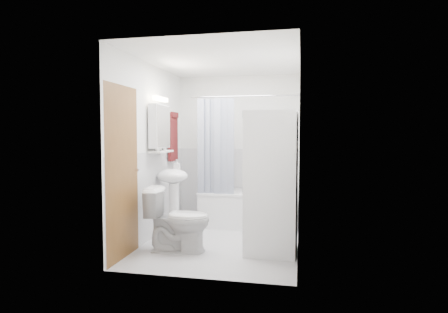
% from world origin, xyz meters
% --- Properties ---
extents(floor, '(2.60, 2.60, 0.00)m').
position_xyz_m(floor, '(0.00, 0.00, 0.00)').
color(floor, '#BDBCC1').
rests_on(floor, ground).
extents(room_walls, '(2.60, 2.60, 2.60)m').
position_xyz_m(room_walls, '(0.00, 0.00, 1.49)').
color(room_walls, white).
rests_on(room_walls, ground).
extents(wainscot, '(1.98, 2.58, 2.58)m').
position_xyz_m(wainscot, '(0.00, 0.29, 0.60)').
color(wainscot, silver).
rests_on(wainscot, ground).
extents(door, '(0.05, 2.00, 2.00)m').
position_xyz_m(door, '(-0.95, -0.55, 1.00)').
color(door, brown).
rests_on(door, ground).
extents(bathtub, '(1.43, 0.68, 0.55)m').
position_xyz_m(bathtub, '(0.20, 0.92, 0.30)').
color(bathtub, white).
rests_on(bathtub, ground).
extents(tub_spout, '(0.04, 0.12, 0.04)m').
position_xyz_m(tub_spout, '(0.40, 1.25, 0.87)').
color(tub_spout, silver).
rests_on(tub_spout, room_walls).
extents(curtain_rod, '(1.61, 0.02, 0.02)m').
position_xyz_m(curtain_rod, '(0.20, 0.64, 2.00)').
color(curtain_rod, silver).
rests_on(curtain_rod, room_walls).
extents(shower_curtain, '(0.55, 0.02, 1.45)m').
position_xyz_m(shower_curtain, '(-0.23, 0.64, 1.25)').
color(shower_curtain, '#132044').
rests_on(shower_curtain, curtain_rod).
extents(sink, '(0.44, 0.37, 1.04)m').
position_xyz_m(sink, '(-0.75, 0.20, 0.70)').
color(sink, white).
rests_on(sink, ground).
extents(medicine_cabinet, '(0.13, 0.50, 0.71)m').
position_xyz_m(medicine_cabinet, '(-0.90, 0.10, 1.57)').
color(medicine_cabinet, white).
rests_on(medicine_cabinet, room_walls).
extents(shelf, '(0.18, 0.54, 0.02)m').
position_xyz_m(shelf, '(-0.89, 0.10, 1.20)').
color(shelf, silver).
rests_on(shelf, room_walls).
extents(shower_caddy, '(0.22, 0.06, 0.02)m').
position_xyz_m(shower_caddy, '(0.45, 1.24, 1.15)').
color(shower_caddy, silver).
rests_on(shower_caddy, room_walls).
extents(towel, '(0.07, 0.32, 0.77)m').
position_xyz_m(towel, '(-0.94, 0.75, 1.42)').
color(towel, '#51120B').
rests_on(towel, room_walls).
extents(washer_dryer, '(0.63, 0.62, 1.72)m').
position_xyz_m(washer_dryer, '(0.68, -0.29, 0.86)').
color(washer_dryer, white).
rests_on(washer_dryer, ground).
extents(toilet, '(0.83, 0.52, 0.77)m').
position_xyz_m(toilet, '(-0.45, -0.48, 0.39)').
color(toilet, white).
rests_on(toilet, ground).
extents(soap_pump, '(0.08, 0.17, 0.08)m').
position_xyz_m(soap_pump, '(-0.71, 0.25, 0.95)').
color(soap_pump, gray).
rests_on(soap_pump, sink).
extents(shelf_bottle, '(0.07, 0.18, 0.07)m').
position_xyz_m(shelf_bottle, '(-0.89, -0.05, 1.25)').
color(shelf_bottle, gray).
rests_on(shelf_bottle, shelf).
extents(shelf_cup, '(0.10, 0.09, 0.10)m').
position_xyz_m(shelf_cup, '(-0.89, 0.22, 1.26)').
color(shelf_cup, gray).
rests_on(shelf_cup, shelf).
extents(shampoo_a, '(0.13, 0.17, 0.13)m').
position_xyz_m(shampoo_a, '(0.35, 1.24, 1.23)').
color(shampoo_a, gray).
rests_on(shampoo_a, shower_caddy).
extents(shampoo_b, '(0.08, 0.21, 0.08)m').
position_xyz_m(shampoo_b, '(0.47, 1.24, 1.20)').
color(shampoo_b, '#295EA5').
rests_on(shampoo_b, shower_caddy).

